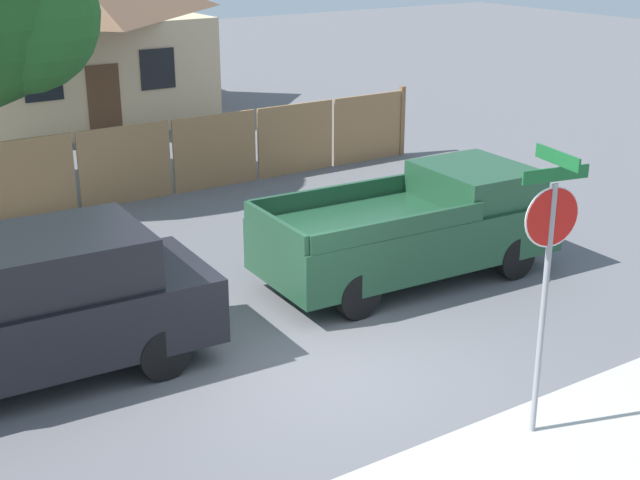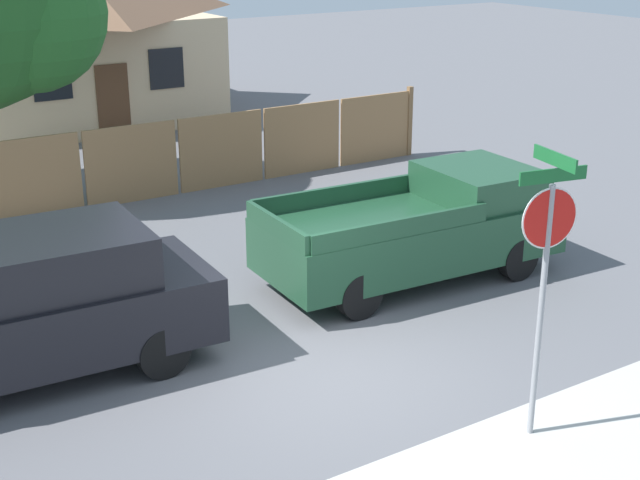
# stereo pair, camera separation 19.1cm
# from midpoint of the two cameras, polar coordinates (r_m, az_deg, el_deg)

# --- Properties ---
(ground_plane) EXTENTS (80.00, 80.00, 0.00)m
(ground_plane) POSITION_cam_midpoint_polar(r_m,az_deg,el_deg) (11.87, 0.98, -8.47)
(ground_plane) COLOR slate
(wooden_fence) EXTENTS (12.66, 0.12, 1.73)m
(wooden_fence) POSITION_cam_midpoint_polar(r_m,az_deg,el_deg) (19.42, -8.81, 5.28)
(wooden_fence) COLOR #997047
(wooden_fence) RESTS_ON ground
(house) EXTENTS (7.60, 7.45, 4.92)m
(house) POSITION_cam_midpoint_polar(r_m,az_deg,el_deg) (27.86, -15.65, 12.81)
(house) COLOR beige
(house) RESTS_ON ground
(red_suv) EXTENTS (4.83, 2.20, 1.91)m
(red_suv) POSITION_cam_midpoint_polar(r_m,az_deg,el_deg) (11.93, -17.97, -3.93)
(red_suv) COLOR black
(red_suv) RESTS_ON ground
(orange_pickup) EXTENTS (5.07, 2.28, 1.74)m
(orange_pickup) POSITION_cam_midpoint_polar(r_m,az_deg,el_deg) (14.71, 6.79, 0.79)
(orange_pickup) COLOR #1E472D
(orange_pickup) RESTS_ON ground
(stop_sign) EXTENTS (0.81, 0.73, 3.36)m
(stop_sign) POSITION_cam_midpoint_polar(r_m,az_deg,el_deg) (9.93, 14.83, -0.67)
(stop_sign) COLOR gray
(stop_sign) RESTS_ON ground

